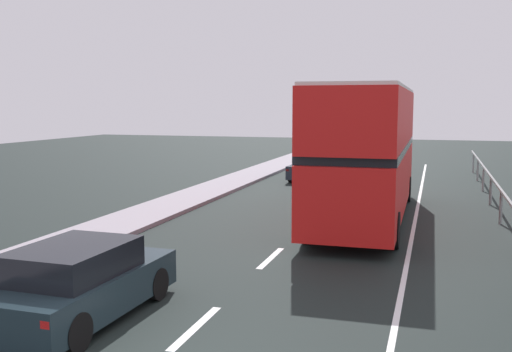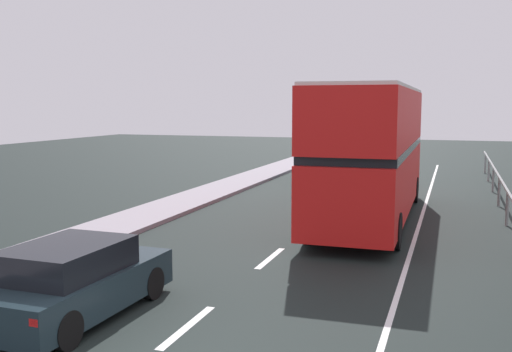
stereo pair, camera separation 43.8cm
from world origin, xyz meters
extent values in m
cube|color=silver|center=(0.00, 1.70, 0.00)|extent=(0.16, 2.12, 0.01)
cube|color=silver|center=(0.00, 6.59, 0.00)|extent=(0.16, 2.12, 0.01)
cube|color=silver|center=(0.00, 11.47, 0.00)|extent=(0.16, 2.12, 0.01)
cube|color=silver|center=(0.00, 16.35, 0.00)|extent=(0.16, 2.12, 0.01)
cube|color=silver|center=(0.00, 21.23, 0.00)|extent=(0.16, 2.12, 0.01)
cube|color=silver|center=(0.00, 26.12, 0.00)|extent=(0.16, 2.12, 0.01)
cube|color=silver|center=(3.30, 9.00, 0.00)|extent=(0.12, 46.00, 0.01)
cylinder|color=gray|center=(5.95, 12.82, 0.54)|extent=(0.10, 0.10, 1.07)
cylinder|color=gray|center=(5.95, 16.64, 0.54)|extent=(0.10, 0.10, 1.07)
cylinder|color=gray|center=(5.95, 20.45, 0.54)|extent=(0.10, 0.10, 1.07)
cylinder|color=gray|center=(5.95, 24.27, 0.54)|extent=(0.10, 0.10, 1.07)
cylinder|color=gray|center=(5.95, 28.09, 0.54)|extent=(0.10, 0.10, 1.07)
cube|color=red|center=(1.70, 12.43, 1.33)|extent=(2.60, 11.11, 1.96)
cube|color=black|center=(1.70, 12.43, 2.43)|extent=(2.61, 10.66, 0.24)
cube|color=red|center=(1.70, 12.43, 3.42)|extent=(2.60, 11.11, 1.75)
cube|color=silver|center=(1.70, 12.43, 4.35)|extent=(2.54, 10.89, 0.10)
cube|color=black|center=(1.67, 17.96, 1.43)|extent=(2.28, 0.05, 1.37)
cube|color=yellow|center=(1.67, 17.96, 3.86)|extent=(1.52, 0.05, 0.28)
cylinder|color=black|center=(0.51, 16.57, 0.50)|extent=(0.29, 1.00, 1.00)
cylinder|color=black|center=(2.84, 16.59, 0.50)|extent=(0.29, 1.00, 1.00)
cylinder|color=black|center=(0.55, 8.48, 0.50)|extent=(0.29, 1.00, 1.00)
cylinder|color=black|center=(2.89, 8.49, 0.50)|extent=(0.29, 1.00, 1.00)
cube|color=#1B2A31|center=(-2.15, 1.55, 0.52)|extent=(1.91, 4.09, 0.68)
cube|color=black|center=(-2.16, 1.35, 1.12)|extent=(1.64, 2.27, 0.53)
cube|color=red|center=(-1.41, -0.46, 0.69)|extent=(0.16, 0.06, 0.12)
cylinder|color=black|center=(-2.93, 2.89, 0.32)|extent=(0.22, 0.65, 0.64)
cylinder|color=black|center=(-1.30, 2.84, 0.32)|extent=(0.22, 0.65, 0.64)
cylinder|color=black|center=(-1.37, 0.21, 0.32)|extent=(0.22, 0.65, 0.64)
cube|color=#1F2933|center=(-2.11, 22.56, 0.51)|extent=(1.93, 4.53, 0.66)
cube|color=black|center=(-2.12, 22.33, 1.10)|extent=(1.64, 2.51, 0.52)
cube|color=red|center=(-2.97, 20.38, 0.68)|extent=(0.16, 0.07, 0.12)
cube|color=red|center=(-1.41, 20.32, 0.68)|extent=(0.16, 0.07, 0.12)
cylinder|color=black|center=(-2.86, 24.12, 0.32)|extent=(0.22, 0.65, 0.64)
cylinder|color=black|center=(-1.25, 24.06, 0.32)|extent=(0.22, 0.65, 0.64)
cylinder|color=black|center=(-2.97, 21.05, 0.32)|extent=(0.22, 0.65, 0.64)
cylinder|color=black|center=(-1.36, 20.99, 0.32)|extent=(0.22, 0.65, 0.64)
camera|label=1|loc=(3.87, -7.44, 3.84)|focal=41.61mm
camera|label=2|loc=(4.29, -7.30, 3.84)|focal=41.61mm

